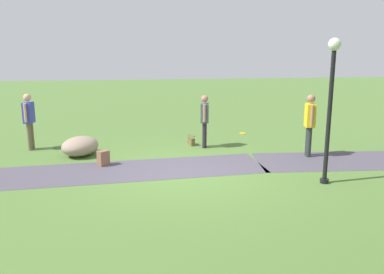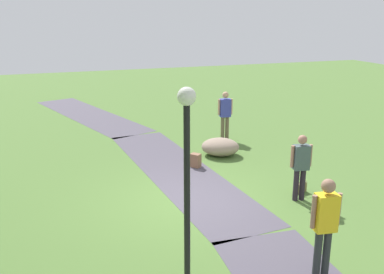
{
  "view_description": "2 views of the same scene",
  "coord_description": "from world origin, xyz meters",
  "views": [
    {
      "loc": [
        1.03,
        10.02,
        3.32
      ],
      "look_at": [
        0.0,
        1.11,
        1.19
      ],
      "focal_mm": 39.62,
      "sensor_mm": 36.0,
      "label": 1
    },
    {
      "loc": [
        -8.92,
        2.99,
        4.35
      ],
      "look_at": [
        1.32,
        -0.52,
        1.16
      ],
      "focal_mm": 40.33,
      "sensor_mm": 36.0,
      "label": 2
    }
  ],
  "objects": [
    {
      "name": "ground_plane",
      "position": [
        0.0,
        0.0,
        0.0
      ],
      "size": [
        48.0,
        48.0,
        0.0
      ],
      "primitive_type": "plane",
      "color": "#4F7233"
    },
    {
      "name": "frisbee_on_grass",
      "position": [
        -2.41,
        -4.19,
        0.01
      ],
      "size": [
        0.23,
        0.23,
        0.02
      ],
      "color": "#EEAD0D",
      "rests_on": "ground"
    },
    {
      "name": "backpack_by_boulder",
      "position": [
        2.13,
        -0.92,
        0.19
      ],
      "size": [
        0.35,
        0.35,
        0.4
      ],
      "color": "#865C43",
      "rests_on": "ground"
    },
    {
      "name": "footpath_segment_mid",
      "position": [
        1.97,
        -0.33,
        0.0
      ],
      "size": [
        8.14,
        2.56,
        0.01
      ],
      "color": "#4D4754",
      "rests_on": "ground"
    },
    {
      "name": "handbag_on_grass",
      "position": [
        -0.42,
        -2.78,
        0.14
      ],
      "size": [
        0.34,
        0.34,
        0.31
      ],
      "color": "brown",
      "rests_on": "ground"
    },
    {
      "name": "passerby_on_path",
      "position": [
        -3.58,
        -1.16,
        1.03
      ],
      "size": [
        0.29,
        0.52,
        1.77
      ],
      "color": "#2B3030",
      "rests_on": "ground"
    },
    {
      "name": "man_near_boulder",
      "position": [
        4.43,
        -2.8,
        0.98
      ],
      "size": [
        0.29,
        0.52,
        1.69
      ],
      "color": "brown",
      "rests_on": "ground"
    },
    {
      "name": "lamp_post",
      "position": [
        -3.11,
        1.08,
        2.05
      ],
      "size": [
        0.28,
        0.28,
        3.3
      ],
      "color": "black",
      "rests_on": "ground"
    },
    {
      "name": "woman_with_handbag",
      "position": [
        -0.79,
        -2.48,
        0.93
      ],
      "size": [
        0.3,
        0.51,
        1.61
      ],
      "color": "#291F2D",
      "rests_on": "ground"
    },
    {
      "name": "lawn_boulder",
      "position": [
        2.87,
        -1.99,
        0.27
      ],
      "size": [
        1.39,
        1.48,
        0.54
      ],
      "color": "gray",
      "rests_on": "ground"
    }
  ]
}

